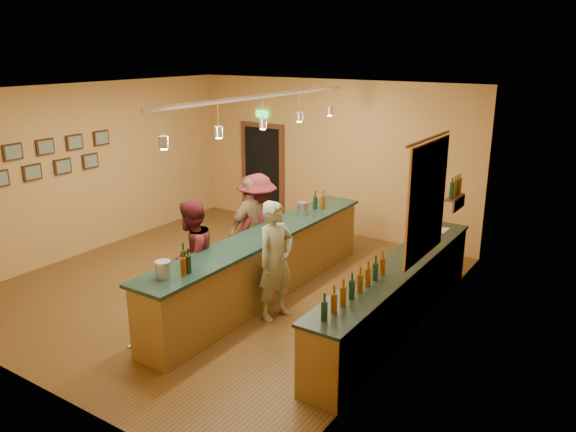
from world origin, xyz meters
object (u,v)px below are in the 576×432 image
Objects in this scene: back_counter at (397,295)px; customer_c at (257,227)px; tasting_bar at (265,260)px; customer_a at (192,258)px; bar_stool at (413,244)px; bartender at (276,261)px; customer_b at (253,230)px.

customer_c is (-2.70, 0.38, 0.42)m from back_counter.
tasting_bar is (-2.15, -0.18, 0.12)m from back_counter.
customer_a is 2.56× the size of bar_stool.
bartender reaches higher than back_counter.
tasting_bar is at bearing 144.58° from customer_a.
customer_a reaches higher than back_counter.
bar_stool is (2.15, 3.25, -0.34)m from customer_a.
customer_c reaches higher than customer_a.
back_counter is 2.16m from tasting_bar.
customer_b is at bearing 61.99° from bartender.
customer_c reaches higher than bar_stool.
back_counter reaches higher than bar_stool.
customer_b reaches higher than bar_stool.
bartender is (-1.60, -0.67, 0.39)m from back_counter.
back_counter is at bearing 4.82° from tasting_bar.
customer_a is 0.95× the size of customer_c.
customer_c is (0.00, 0.12, 0.02)m from customer_b.
back_counter is 2.74m from customer_b.
customer_c is 2.73m from bar_stool.
customer_b is 0.12m from customer_c.
back_counter is 2.99m from customer_a.
customer_a reaches higher than tasting_bar.
customer_b is 0.98× the size of customer_c.
back_counter is 0.89× the size of tasting_bar.
bar_stool is (1.60, 2.20, -0.07)m from tasting_bar.
bar_stool is at bearing 142.25° from customer_c.
back_counter is 2.62× the size of customer_a.
back_counter is 2.50× the size of customer_c.
customer_b is at bearing 141.20° from tasting_bar.
bartender is at bearing -41.41° from tasting_bar.
customer_c is at bearing 58.62° from bartender.
back_counter is 2.59× the size of bartender.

